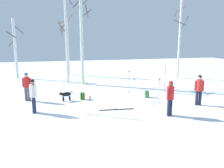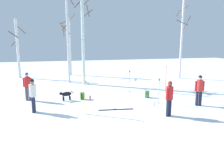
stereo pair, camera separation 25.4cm
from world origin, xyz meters
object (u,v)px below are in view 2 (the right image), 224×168
(backpack_1, at_px, (147,94))
(birch_tree_2, at_px, (69,45))
(ski_poles_0, at_px, (159,90))
(ski_poles_1, at_px, (130,81))
(person_1, at_px, (169,96))
(ski_pair_planted_0, at_px, (84,94))
(ski_pair_lying_0, at_px, (116,110))
(ski_pair_planted_1, at_px, (166,79))
(backpack_0, at_px, (82,96))
(person_0, at_px, (199,88))
(birch_tree_4, at_px, (182,35))
(person_3, at_px, (27,85))
(dog, at_px, (66,94))
(birch_tree_1, at_px, (68,36))
(birch_tree_3, at_px, (83,36))
(person_2, at_px, (33,93))
(water_bottle_0, at_px, (90,97))
(birch_tree_0, at_px, (18,48))

(backpack_1, relative_size, birch_tree_2, 0.08)
(ski_poles_0, distance_m, ski_poles_1, 3.12)
(birch_tree_2, bearing_deg, person_1, -75.42)
(ski_pair_planted_0, height_order, ski_pair_lying_0, ski_pair_planted_0)
(ski_pair_planted_1, xyz_separation_m, backpack_0, (-5.78, -0.30, -0.74))
(person_0, xyz_separation_m, backpack_0, (-6.13, 2.92, -0.77))
(ski_pair_planted_0, height_order, backpack_1, ski_pair_planted_0)
(ski_poles_0, distance_m, backpack_0, 4.65)
(birch_tree_4, bearing_deg, person_3, -159.37)
(ski_pair_planted_1, xyz_separation_m, ski_poles_1, (-2.38, 0.68, -0.13))
(ski_pair_lying_0, xyz_separation_m, birch_tree_4, (8.54, 8.07, 4.06))
(dog, xyz_separation_m, birch_tree_1, (0.56, 5.85, 3.56))
(ski_pair_lying_0, height_order, birch_tree_2, birch_tree_2)
(person_1, height_order, ski_pair_lying_0, person_1)
(ski_poles_1, bearing_deg, birch_tree_3, 124.55)
(person_0, xyz_separation_m, ski_poles_1, (-2.74, 3.91, -0.16))
(backpack_0, bearing_deg, birch_tree_3, 81.53)
(ski_pair_planted_1, relative_size, backpack_1, 4.35)
(dog, xyz_separation_m, birch_tree_2, (0.92, 10.36, 2.71))
(person_2, height_order, birch_tree_4, birch_tree_4)
(birch_tree_3, bearing_deg, birch_tree_2, 98.37)
(dog, relative_size, water_bottle_0, 3.88)
(backpack_1, bearing_deg, birch_tree_4, 45.74)
(ski_pair_planted_1, relative_size, ski_pair_lying_0, 1.03)
(birch_tree_1, distance_m, birch_tree_3, 1.47)
(person_2, xyz_separation_m, ski_pair_planted_0, (2.46, -0.86, 0.03))
(ski_poles_0, height_order, backpack_1, ski_poles_0)
(person_2, relative_size, backpack_0, 3.90)
(birch_tree_4, bearing_deg, birch_tree_0, 164.95)
(person_0, xyz_separation_m, dog, (-7.13, 2.85, -0.59))
(ski_pair_lying_0, distance_m, ski_poles_1, 4.10)
(dog, distance_m, water_bottle_0, 1.49)
(person_2, height_order, birch_tree_2, birch_tree_2)
(ski_pair_planted_0, height_order, birch_tree_3, birch_tree_3)
(person_2, bearing_deg, birch_tree_1, 73.75)
(backpack_0, bearing_deg, water_bottle_0, -11.20)
(person_2, bearing_deg, ski_poles_0, -1.13)
(backpack_0, xyz_separation_m, birch_tree_3, (0.72, 4.86, 3.68))
(birch_tree_0, distance_m, birch_tree_2, 4.94)
(person_0, bearing_deg, ski_pair_planted_0, 178.67)
(birch_tree_0, bearing_deg, birch_tree_3, -39.54)
(ski_poles_1, distance_m, birch_tree_1, 6.88)
(ski_pair_planted_0, distance_m, backpack_0, 2.90)
(ski_pair_planted_1, xyz_separation_m, ski_poles_0, (-1.64, -2.34, -0.17))
(person_1, height_order, backpack_0, person_1)
(person_2, height_order, backpack_0, person_2)
(ski_poles_1, relative_size, water_bottle_0, 6.79)
(ski_pair_planted_1, bearing_deg, birch_tree_3, 137.93)
(ski_poles_0, bearing_deg, ski_poles_1, 103.79)
(ski_poles_0, relative_size, birch_tree_3, 0.20)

